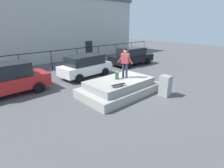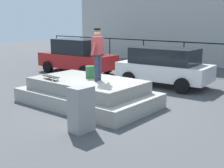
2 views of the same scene
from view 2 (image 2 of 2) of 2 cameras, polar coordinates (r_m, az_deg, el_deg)
ground_plane at (r=10.08m, az=-0.86°, el=-4.67°), size 60.00×60.00×0.00m
concrete_ledge at (r=10.56m, az=-4.65°, el=-1.69°), size 4.68×2.76×0.89m
skateboarder at (r=10.01m, az=-2.74°, el=6.29°), size 0.39×0.95×1.73m
skateboard at (r=10.54m, az=-11.40°, el=1.35°), size 0.82×0.31×0.12m
backpack at (r=10.57m, az=-4.18°, el=2.23°), size 0.34×0.34×0.43m
car_red_sedan_near at (r=16.83m, az=-6.60°, el=5.22°), size 4.50×2.15×1.86m
car_white_hatchback_mid at (r=13.57m, az=9.77°, el=3.37°), size 4.15×2.22×1.69m
utility_box at (r=7.97m, az=-5.78°, el=-4.76°), size 0.47×0.62×1.20m
fence_row at (r=16.84m, az=17.42°, el=5.87°), size 24.06×0.06×1.72m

